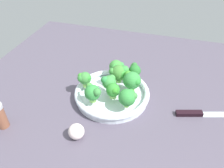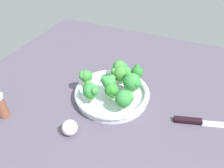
# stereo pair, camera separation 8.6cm
# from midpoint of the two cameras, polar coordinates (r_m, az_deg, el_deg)

# --- Properties ---
(ground_plane) EXTENTS (1.30, 1.30, 0.03)m
(ground_plane) POSITION_cam_midpoint_polar(r_m,az_deg,el_deg) (0.88, -1.52, -6.17)
(ground_plane) COLOR #504959
(bowl) EXTENTS (0.29, 0.29, 0.04)m
(bowl) POSITION_cam_midpoint_polar(r_m,az_deg,el_deg) (0.89, -2.76, -2.60)
(bowl) COLOR white
(bowl) RESTS_ON ground_plane
(broccoli_floret_0) EXTENTS (0.07, 0.07, 0.08)m
(broccoli_floret_0) POSITION_cam_midpoint_polar(r_m,az_deg,el_deg) (0.85, 2.20, 0.78)
(broccoli_floret_0) COLOR #A0D468
(broccoli_floret_0) RESTS_ON bowl
(broccoli_floret_1) EXTENTS (0.05, 0.05, 0.06)m
(broccoli_floret_1) POSITION_cam_midpoint_polar(r_m,az_deg,el_deg) (0.88, -9.76, 1.28)
(broccoli_floret_1) COLOR #88C65A
(broccoli_floret_1) RESTS_ON bowl
(broccoli_floret_2) EXTENTS (0.06, 0.07, 0.07)m
(broccoli_floret_2) POSITION_cam_midpoint_polar(r_m,az_deg,el_deg) (0.81, -7.94, -2.24)
(broccoli_floret_2) COLOR #7CBA54
(broccoli_floret_2) RESTS_ON bowl
(broccoli_floret_3) EXTENTS (0.06, 0.08, 0.08)m
(broccoli_floret_3) POSITION_cam_midpoint_polar(r_m,az_deg,el_deg) (0.89, -0.82, 2.76)
(broccoli_floret_3) COLOR #93C766
(broccoli_floret_3) RESTS_ON bowl
(broccoli_floret_4) EXTENTS (0.07, 0.06, 0.06)m
(broccoli_floret_4) POSITION_cam_midpoint_polar(r_m,az_deg,el_deg) (0.94, -1.54, 4.23)
(broccoli_floret_4) COLOR #7BC156
(broccoli_floret_4) RESTS_ON bowl
(broccoli_floret_5) EXTENTS (0.06, 0.06, 0.07)m
(broccoli_floret_5) POSITION_cam_midpoint_polar(r_m,az_deg,el_deg) (0.85, -3.67, 0.49)
(broccoli_floret_5) COLOR #90CA62
(broccoli_floret_5) RESTS_ON bowl
(broccoli_floret_6) EXTENTS (0.05, 0.05, 0.06)m
(broccoli_floret_6) POSITION_cam_midpoint_polar(r_m,az_deg,el_deg) (0.82, -2.77, -1.62)
(broccoli_floret_6) COLOR #90D065
(broccoli_floret_6) RESTS_ON bowl
(broccoli_floret_7) EXTENTS (0.05, 0.05, 0.07)m
(broccoli_floret_7) POSITION_cam_midpoint_polar(r_m,az_deg,el_deg) (0.91, 3.05, 3.44)
(broccoli_floret_7) COLOR #A2C872
(broccoli_floret_7) RESTS_ON bowl
(broccoli_floret_8) EXTENTS (0.07, 0.07, 0.07)m
(broccoli_floret_8) POSITION_cam_midpoint_polar(r_m,az_deg,el_deg) (0.78, 0.91, -3.46)
(broccoli_floret_8) COLOR #88C856
(broccoli_floret_8) RESTS_ON bowl
(knife) EXTENTS (0.10, 0.26, 0.01)m
(knife) POSITION_cam_midpoint_polar(r_m,az_deg,el_deg) (0.88, 19.23, -7.21)
(knife) COLOR silver
(knife) RESTS_ON ground_plane
(garlic_bulb) EXTENTS (0.05, 0.05, 0.05)m
(garlic_bulb) POSITION_cam_midpoint_polar(r_m,az_deg,el_deg) (0.76, -12.27, -11.80)
(garlic_bulb) COLOR white
(garlic_bulb) RESTS_ON ground_plane
(pepper_shaker) EXTENTS (0.04, 0.04, 0.10)m
(pepper_shaker) POSITION_cam_midpoint_polar(r_m,az_deg,el_deg) (0.87, -29.04, -7.17)
(pepper_shaker) COLOR brown
(pepper_shaker) RESTS_ON ground_plane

